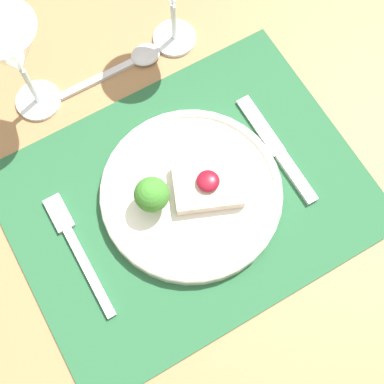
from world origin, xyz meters
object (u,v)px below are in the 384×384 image
spoon (132,62)px  wine_glass_far (12,53)px  fork (76,246)px  knife (281,156)px  dinner_plate (191,194)px

spoon → wine_glass_far: (-0.15, 0.01, 0.12)m
fork → spoon: size_ratio=1.09×
knife → spoon: size_ratio=1.09×
dinner_plate → wine_glass_far: (-0.12, 0.24, 0.11)m
dinner_plate → knife: (0.14, -0.01, -0.01)m
knife → wine_glass_far: (-0.26, 0.25, 0.12)m
dinner_plate → spoon: 0.23m
dinner_plate → fork: 0.17m
fork → knife: knife is taller
fork → wine_glass_far: size_ratio=1.05×
fork → dinner_plate: bearing=-5.4°
knife → spoon: 0.26m
dinner_plate → spoon: size_ratio=1.46×
knife → wine_glass_far: 0.38m
wine_glass_far → fork: bearing=-101.9°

